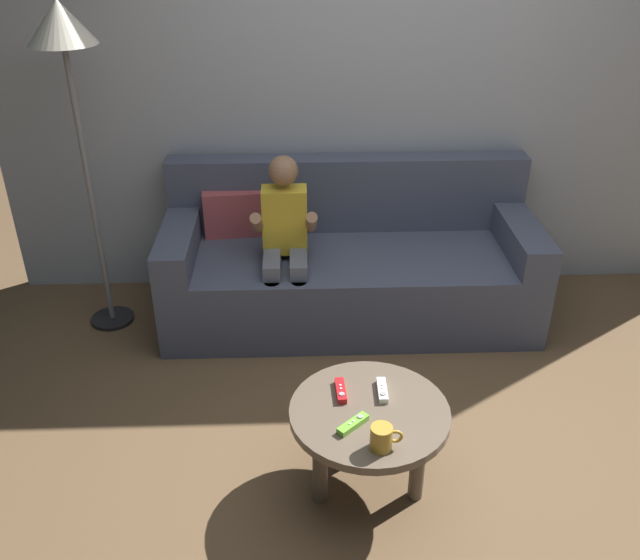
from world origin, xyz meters
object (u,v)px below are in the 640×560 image
(coffee_table, at_px, (369,421))
(floor_lamp, at_px, (65,51))
(game_remote_red_far_corner, at_px, (341,391))
(couch, at_px, (348,266))
(coffee_mug, at_px, (382,438))
(game_remote_white_center, at_px, (382,390))
(game_remote_lime_near_edge, at_px, (353,424))
(person_seated_on_couch, at_px, (285,239))

(coffee_table, bearing_deg, floor_lamp, 135.55)
(floor_lamp, bearing_deg, coffee_table, -44.45)
(game_remote_red_far_corner, bearing_deg, coffee_table, -42.68)
(couch, distance_m, coffee_mug, 1.59)
(game_remote_white_center, height_order, coffee_mug, coffee_mug)
(couch, relative_size, game_remote_lime_near_edge, 15.92)
(coffee_table, bearing_deg, game_remote_red_far_corner, 137.32)
(couch, bearing_deg, coffee_table, -90.75)
(person_seated_on_couch, relative_size, game_remote_lime_near_edge, 7.65)
(coffee_table, distance_m, game_remote_lime_near_edge, 0.14)
(coffee_mug, bearing_deg, person_seated_on_couch, 104.12)
(person_seated_on_couch, xyz_separation_m, coffee_table, (0.33, -1.18, -0.21))
(game_remote_red_far_corner, bearing_deg, coffee_mug, -67.98)
(coffee_mug, bearing_deg, game_remote_lime_near_edge, 128.84)
(coffee_mug, bearing_deg, couch, 90.13)
(couch, distance_m, coffee_table, 1.36)
(game_remote_white_center, relative_size, floor_lamp, 0.08)
(game_remote_red_far_corner, height_order, floor_lamp, floor_lamp)
(couch, xyz_separation_m, person_seated_on_couch, (-0.35, -0.18, 0.26))
(game_remote_white_center, xyz_separation_m, floor_lamp, (-1.39, 1.21, 1.07))
(couch, bearing_deg, coffee_mug, -89.87)
(coffee_table, height_order, game_remote_red_far_corner, game_remote_red_far_corner)
(coffee_table, height_order, game_remote_white_center, game_remote_white_center)
(couch, relative_size, coffee_mug, 17.25)
(couch, height_order, coffee_mug, couch)
(game_remote_lime_near_edge, distance_m, coffee_mug, 0.15)
(floor_lamp, bearing_deg, game_remote_white_center, -41.11)
(person_seated_on_couch, xyz_separation_m, game_remote_white_center, (0.39, -1.09, -0.14))
(person_seated_on_couch, bearing_deg, coffee_table, -74.39)
(coffee_table, height_order, coffee_mug, coffee_mug)
(game_remote_white_center, bearing_deg, game_remote_red_far_corner, 178.55)
(game_remote_lime_near_edge, height_order, game_remote_white_center, same)
(couch, height_order, game_remote_white_center, couch)
(game_remote_lime_near_edge, bearing_deg, game_remote_red_far_corner, 99.66)
(person_seated_on_couch, relative_size, coffee_table, 1.58)
(person_seated_on_couch, relative_size, game_remote_white_center, 6.95)
(couch, xyz_separation_m, game_remote_red_far_corner, (-0.12, -1.27, 0.13))
(game_remote_lime_near_edge, relative_size, game_remote_red_far_corner, 0.91)
(game_remote_lime_near_edge, bearing_deg, floor_lamp, 131.86)
(couch, height_order, person_seated_on_couch, person_seated_on_couch)
(game_remote_white_center, bearing_deg, floor_lamp, 138.89)
(person_seated_on_couch, distance_m, coffee_mug, 1.44)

